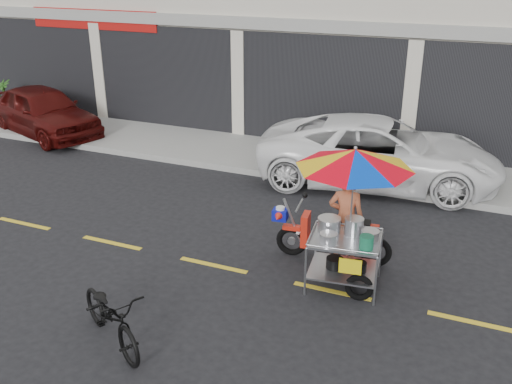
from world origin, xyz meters
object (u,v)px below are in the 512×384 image
at_px(maroon_sedan, 43,111).
at_px(near_bicycle, 111,316).
at_px(white_pickup, 379,152).
at_px(food_vendor_rig, 349,194).

distance_m(maroon_sedan, near_bicycle, 10.17).
relative_size(white_pickup, near_bicycle, 3.25).
bearing_deg(near_bicycle, food_vendor_rig, -8.91).
relative_size(maroon_sedan, near_bicycle, 2.51).
height_order(near_bicycle, food_vendor_rig, food_vendor_rig).
distance_m(maroon_sedan, white_pickup, 9.34).
relative_size(maroon_sedan, white_pickup, 0.77).
bearing_deg(near_bicycle, maroon_sedan, 76.78).
distance_m(near_bicycle, food_vendor_rig, 3.79).
xyz_separation_m(maroon_sedan, food_vendor_rig, (9.68, -4.17, 0.71)).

